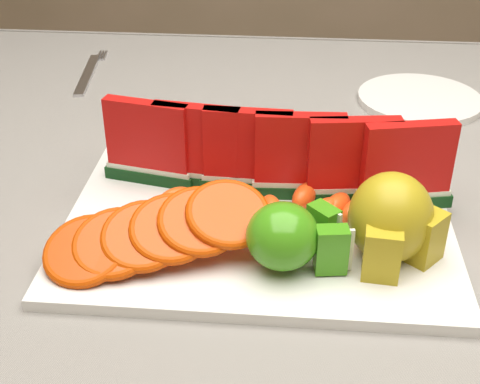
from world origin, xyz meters
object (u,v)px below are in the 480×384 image
side_plate (420,99)px  fork (89,73)px  platter (258,222)px  apple_cluster (290,237)px  pear_cluster (392,221)px

side_plate → fork: bearing=172.5°
platter → apple_cluster: (0.03, -0.08, 0.04)m
side_plate → fork: (-0.52, 0.07, -0.00)m
side_plate → apple_cluster: bearing=-113.4°
apple_cluster → fork: 0.59m
side_plate → platter: bearing=-122.1°
platter → side_plate: (0.22, 0.34, -0.00)m
platter → side_plate: size_ratio=2.03×
pear_cluster → fork: size_ratio=0.53×
fork → side_plate: bearing=-7.5°
fork → apple_cluster: bearing=-55.7°
platter → fork: (-0.30, 0.41, -0.00)m
apple_cluster → fork: apple_cluster is taller
pear_cluster → fork: (-0.43, 0.46, -0.05)m
apple_cluster → pear_cluster: (0.09, 0.03, 0.01)m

